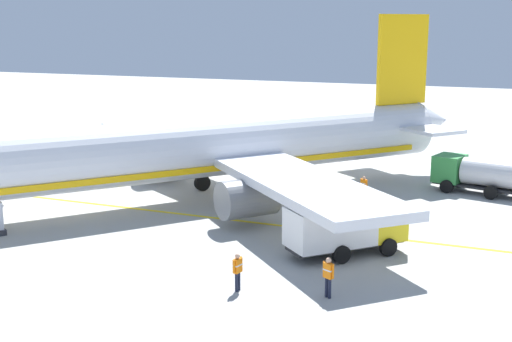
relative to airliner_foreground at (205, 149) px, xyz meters
The scene contains 7 objects.
airliner_foreground is the anchor object (origin of this frame).
service_truck_fuel 18.51m from the airliner_foreground, 61.81° to the right, with size 3.48×6.80×2.40m.
service_truck_baggage 13.28m from the airliner_foreground, 121.72° to the right, with size 5.85×5.68×2.51m.
crew_marshaller 15.85m from the airliner_foreground, 148.48° to the right, with size 0.62×0.30×1.67m.
crew_loader_left 17.56m from the airliner_foreground, 136.47° to the right, with size 0.41×0.57×1.76m.
crew_loader_right 10.52m from the airliner_foreground, 66.89° to the right, with size 0.43×0.55×1.60m.
apron_guide_line 6.73m from the airliner_foreground, 126.95° to the right, with size 0.30×60.00×0.01m, color yellow.
Camera 1 is at (-9.77, 2.52, 11.22)m, focal length 48.60 mm.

